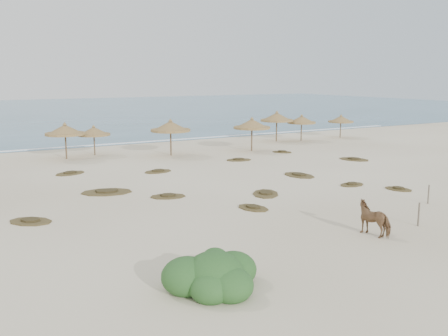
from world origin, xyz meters
The scene contains 27 objects.
ground centered at (0.00, 0.00, 0.00)m, with size 160.00×160.00×0.00m, color beige.
ocean centered at (0.00, 75.00, 0.00)m, with size 200.00×100.00×0.01m, color #25576F.
foam_line centered at (0.00, 26.00, 0.00)m, with size 70.00×0.60×0.01m, color white.
palapa_1 centered at (-6.92, 19.28, 2.28)m, with size 3.87×3.87×2.94m.
palapa_2 centered at (-4.44, 20.06, 1.97)m, with size 3.30×3.30×2.54m.
palapa_3 centered at (1.05, 16.81, 2.38)m, with size 3.84×3.84×3.07m.
palapa_4 centered at (8.26, 15.63, 2.34)m, with size 4.05×4.05×3.01m.
palapa_5 centered at (13.94, 19.86, 2.40)m, with size 3.77×3.77×3.10m.
palapa_6 centered at (16.42, 19.01, 2.10)m, with size 3.36×3.36×2.70m.
palapa_7 centered at (21.68, 18.98, 1.94)m, with size 2.76×2.76×2.50m.
horse centered at (-0.01, -6.71, 0.70)m, with size 0.75×1.65×1.39m, color brown.
fence_post_near centered at (2.57, -6.80, 0.53)m, with size 0.08×0.08×1.06m, color brown.
fence_post_far centered at (6.24, -4.41, 0.50)m, with size 0.07×0.07×1.00m, color brown.
bush centered at (-8.46, -8.19, 0.46)m, with size 3.16×2.78×1.42m.
scrub_0 centered at (-12.25, 2.31, 0.05)m, with size 2.40×2.38×0.16m.
scrub_1 centered at (-7.55, 6.28, 0.05)m, with size 3.32×2.69×0.16m.
scrub_2 centered at (-4.93, 3.61, 0.05)m, with size 2.24×1.82×0.16m.
scrub_3 centered at (4.98, 4.72, 0.05)m, with size 1.81×2.54×0.16m.
scrub_4 centered at (5.97, 0.84, 0.05)m, with size 1.74×1.21×0.16m.
scrub_5 centered at (12.72, 7.65, 0.05)m, with size 2.39×2.82×0.16m.
scrub_6 centered at (-8.09, 12.91, 0.05)m, with size 2.44×2.01×0.16m.
scrub_7 centered at (4.67, 11.92, 0.05)m, with size 2.27×1.78×0.16m.
scrub_9 centered at (0.08, 1.47, 0.05)m, with size 2.38×2.61×0.16m.
scrub_10 centered at (10.05, 13.55, 0.05)m, with size 1.95×2.00×0.16m.
scrub_11 centered at (-2.18, -0.73, 0.05)m, with size 1.57×2.01×0.16m.
scrub_12 centered at (7.47, -1.40, 0.05)m, with size 1.45×1.83×0.16m.
scrub_13 centered at (-2.66, 10.60, 0.05)m, with size 2.18×1.61×0.16m.
Camera 1 is at (-15.38, -21.00, 6.56)m, focal length 40.00 mm.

